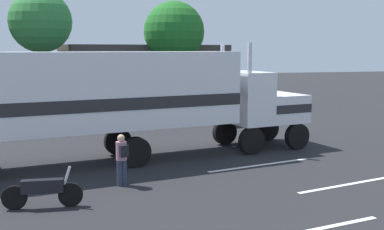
# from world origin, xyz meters

# --- Properties ---
(ground_plane) EXTENTS (120.00, 120.00, 0.00)m
(ground_plane) POSITION_xyz_m (0.00, 0.00, 0.00)
(ground_plane) COLOR #232326
(lane_stripe_near) EXTENTS (4.33, 1.11, 0.01)m
(lane_stripe_near) POSITION_xyz_m (-0.76, -3.50, 0.01)
(lane_stripe_near) COLOR silver
(lane_stripe_near) RESTS_ON ground_plane
(lane_stripe_mid) EXTENTS (4.33, 1.12, 0.01)m
(lane_stripe_mid) POSITION_xyz_m (1.10, -6.54, 0.01)
(lane_stripe_mid) COLOR silver
(lane_stripe_mid) RESTS_ON ground_plane
(semi_truck) EXTENTS (14.37, 5.22, 4.50)m
(semi_truck) POSITION_xyz_m (-5.32, -1.43, 2.52)
(semi_truck) COLOR white
(semi_truck) RESTS_ON ground_plane
(person_bystander) EXTENTS (0.38, 0.48, 1.63)m
(person_bystander) POSITION_xyz_m (-6.01, -4.83, 0.89)
(person_bystander) COLOR #2D3347
(person_bystander) RESTS_ON ground_plane
(parked_bus) EXTENTS (11.16, 3.38, 3.40)m
(parked_bus) POSITION_xyz_m (-2.18, 11.51, 2.07)
(parked_bus) COLOR #1E5999
(parked_bus) RESTS_ON ground_plane
(motorcycle) EXTENTS (2.11, 0.32, 1.12)m
(motorcycle) POSITION_xyz_m (-8.31, -6.42, 0.48)
(motorcycle) COLOR black
(motorcycle) RESTS_ON ground_plane
(tree_left) EXTENTS (5.21, 5.21, 8.33)m
(tree_left) POSITION_xyz_m (1.64, 20.94, 5.71)
(tree_left) COLOR brown
(tree_left) RESTS_ON ground_plane
(tree_center) EXTENTS (4.74, 4.74, 8.71)m
(tree_center) POSITION_xyz_m (-9.19, 19.20, 6.31)
(tree_center) COLOR brown
(tree_center) RESTS_ON ground_plane
(building_backdrop) EXTENTS (15.53, 8.69, 4.63)m
(building_backdrop) POSITION_xyz_m (-0.36, 24.06, 2.52)
(building_backdrop) COLOR #9E938C
(building_backdrop) RESTS_ON ground_plane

